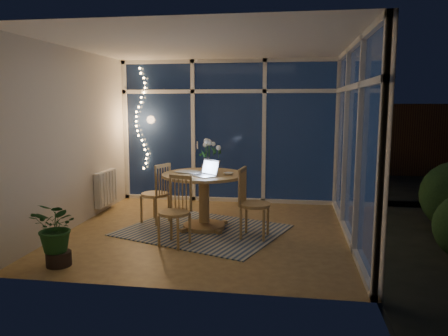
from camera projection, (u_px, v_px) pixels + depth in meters
The scene contains 25 objects.
floor at pixel (209, 231), 6.26m from camera, with size 4.00×4.00×0.00m, color brown.
ceiling at pixel (208, 44), 5.88m from camera, with size 4.00×4.00×0.00m, color silver.
wall_back at pixel (229, 132), 8.02m from camera, with size 4.00×0.04×2.60m, color beige.
wall_front at pixel (169, 159), 4.11m from camera, with size 4.00×0.04×2.60m, color beige.
wall_left at pixel (74, 139), 6.37m from camera, with size 0.04×4.00×2.60m, color beige.
wall_right at pixel (357, 143), 5.77m from camera, with size 0.04×4.00×2.60m, color beige.
window_wall_back at pixel (228, 132), 7.98m from camera, with size 4.00×0.10×2.60m, color silver.
window_wall_right at pixel (354, 143), 5.77m from camera, with size 0.10×4.00×2.60m, color silver.
radiator at pixel (106, 188), 7.37m from camera, with size 0.10×0.70×0.58m, color silver.
fairy_lights at pixel (140, 119), 8.12m from camera, with size 0.24×0.10×1.85m, color #FFBB66, non-canonical shape.
garden_patio at pixel (265, 178), 11.08m from camera, with size 12.00×6.00×0.10m, color black.
garden_fence at pixel (247, 138), 11.50m from camera, with size 11.00×0.08×1.80m, color #331D12.
neighbour_roof at pixel (266, 91), 14.20m from camera, with size 7.00×3.00×2.20m, color #35363F.
garden_shrubs at pixel (202, 166), 9.64m from camera, with size 0.90×0.90×0.90m, color #193216.
rug at pixel (203, 230), 6.28m from camera, with size 2.14×1.71×0.01m, color beige.
dining_table at pixel (204, 201), 6.32m from camera, with size 1.20×1.20×0.82m, color #AB864D.
chair_left at pixel (155, 193), 6.63m from camera, with size 0.43×0.43×0.94m, color #AB864D.
chair_right at pixel (255, 203), 5.87m from camera, with size 0.45×0.45×0.97m, color #AB864D.
chair_front at pixel (174, 211), 5.56m from camera, with size 0.42×0.42×0.91m, color #AB864D.
laptop at pixel (204, 168), 6.00m from camera, with size 0.33×0.29×0.24m, color silver, non-canonical shape.
flower_vase at pixel (209, 164), 6.44m from camera, with size 0.20×0.20×0.21m, color white.
bowl at pixel (228, 174), 6.14m from camera, with size 0.15×0.15×0.04m, color white.
newspapers at pixel (191, 172), 6.38m from camera, with size 0.34×0.26×0.02m, color silver.
phone at pixel (208, 175), 6.15m from camera, with size 0.10×0.05×0.01m, color black.
potted_plant at pixel (57, 233), 4.88m from camera, with size 0.54×0.47×0.76m, color #19461C.
Camera 1 is at (1.14, -5.95, 1.82)m, focal length 35.00 mm.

